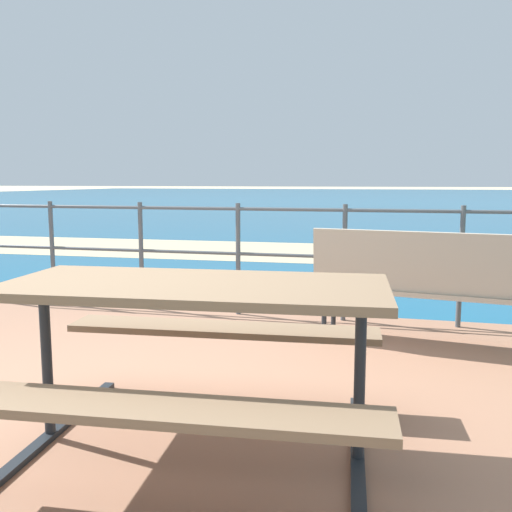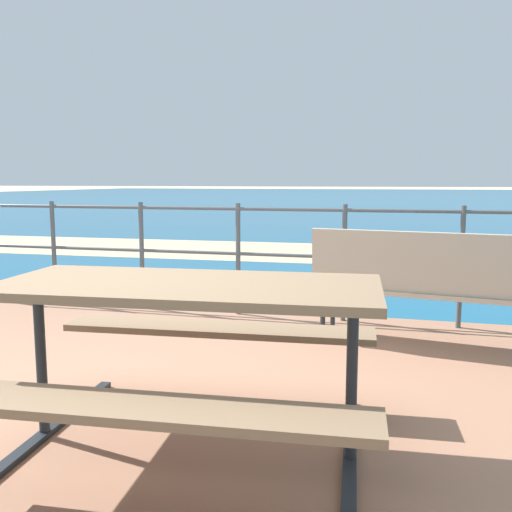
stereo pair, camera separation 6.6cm
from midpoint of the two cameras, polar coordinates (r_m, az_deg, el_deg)
name	(u,v)px [view 2 (the right image)]	position (r m, az deg, el deg)	size (l,w,h in m)	color
ground_plane	(111,428)	(3.19, -14.04, -16.76)	(240.00, 240.00, 0.00)	beige
patio_paving	(111,423)	(3.18, -14.06, -16.27)	(6.40, 5.20, 0.06)	#996B51
sea_water	(381,198)	(42.58, 12.77, 5.79)	(90.00, 90.00, 0.01)	#145B84
beach_strip	(317,253)	(10.23, 6.48, 0.35)	(54.00, 2.85, 0.01)	tan
picnic_table	(188,325)	(2.56, -6.29, -7.05)	(1.82, 1.50, 0.80)	#7A6047
park_bench	(422,280)	(4.29, 17.05, -2.35)	(1.67, 0.65, 0.89)	tan
railing_fence	(238,246)	(5.18, -1.49, 0.99)	(5.94, 0.04, 1.05)	#4C5156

